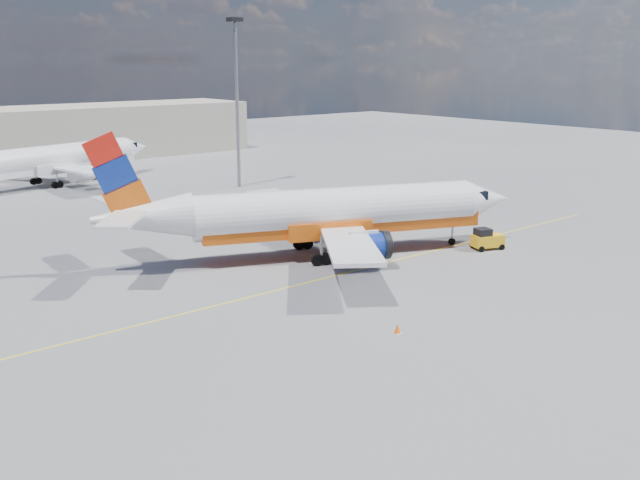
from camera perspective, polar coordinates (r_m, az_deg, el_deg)
ground at (r=46.62m, az=0.75°, el=-4.43°), size 240.00×240.00×0.00m
taxi_line at (r=48.82m, az=-1.55°, el=-3.56°), size 70.00×0.15×0.01m
terminal_main at (r=114.13m, az=-22.74°, el=7.68°), size 70.00×14.00×8.00m
main_jet at (r=54.92m, az=0.29°, el=2.16°), size 33.44×25.24×10.25m
second_jet at (r=92.65m, az=-20.73°, el=6.02°), size 30.95×23.66×9.34m
gse_tug at (r=59.08m, az=13.19°, el=0.06°), size 2.76×2.24×1.75m
traffic_cone at (r=40.45m, az=6.22°, el=-7.06°), size 0.43×0.43×0.60m
floodlight_mast at (r=85.56m, az=-6.69°, el=12.02°), size 1.43×1.43×19.56m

